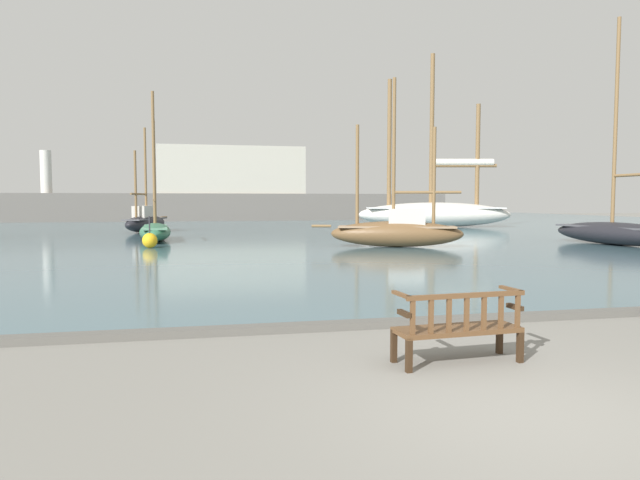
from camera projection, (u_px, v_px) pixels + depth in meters
ground_plane at (531, 412)px, 5.51m from camera, size 160.00×160.00×0.00m
harbor_water at (237, 225)px, 48.46m from camera, size 100.00×80.00×0.08m
quay_edge_kerb at (397, 323)px, 9.26m from camera, size 40.00×0.30×0.12m
park_bench at (459, 326)px, 7.14m from camera, size 1.63×0.63×0.92m
sailboat_nearest_port at (435, 211)px, 42.84m from camera, size 11.90×5.48×12.83m
sailboat_far_port at (145, 221)px, 36.07m from camera, size 2.92×6.65×6.58m
sailboat_distant_harbor at (397, 230)px, 24.32m from camera, size 6.39×3.17×7.14m
sailboat_outer_port at (155, 229)px, 28.13m from camera, size 1.85×5.80×7.31m
sailboat_mid_starboard at (615, 231)px, 25.53m from camera, size 2.31×7.22×10.05m
channel_buoy at (150, 240)px, 23.80m from camera, size 0.63×0.63×1.33m
far_breakwater at (230, 196)px, 56.91m from camera, size 44.83×2.40×7.51m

